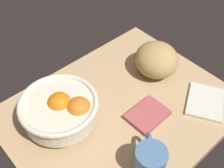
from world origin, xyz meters
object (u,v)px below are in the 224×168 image
(napkin_folded, at_px, (147,115))
(napkin_spare, at_px, (205,102))
(fruit_bowl, at_px, (61,109))
(mug, at_px, (150,161))
(bread_loaf, at_px, (156,60))

(napkin_folded, relative_size, napkin_spare, 0.87)
(napkin_folded, bearing_deg, fruit_bowl, -37.81)
(napkin_folded, relative_size, mug, 1.13)
(fruit_bowl, relative_size, mug, 2.15)
(bread_loaf, relative_size, napkin_spare, 1.11)
(napkin_folded, height_order, napkin_spare, napkin_folded)
(napkin_spare, bearing_deg, mug, 6.89)
(bread_loaf, bearing_deg, mug, 39.65)
(fruit_bowl, bearing_deg, bread_loaf, 174.15)
(mug, bearing_deg, fruit_bowl, -74.91)
(napkin_spare, bearing_deg, bread_loaf, -86.58)
(fruit_bowl, height_order, bread_loaf, bread_loaf)
(napkin_spare, bearing_deg, napkin_folded, -25.85)
(napkin_spare, height_order, mug, mug)
(napkin_folded, distance_m, napkin_spare, 0.20)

